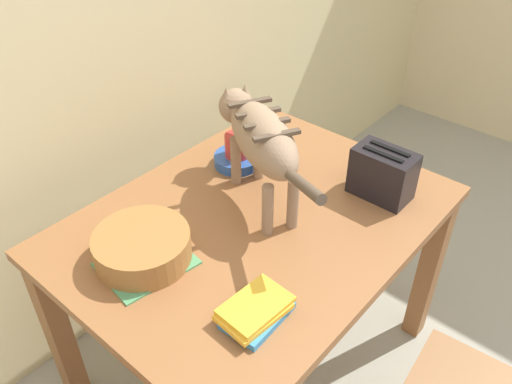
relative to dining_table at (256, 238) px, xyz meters
The scene contains 9 objects.
wall_rear 0.90m from the dining_table, 90.16° to the left, with size 5.38×0.11×2.50m.
dining_table is the anchor object (origin of this frame).
cat 0.34m from the dining_table, 34.96° to the left, with size 0.37×0.63×0.33m.
saucer_bowl 0.33m from the dining_table, 53.31° to the left, with size 0.17×0.17×0.04m, color #2E5CB6.
coffee_mug 0.36m from the dining_table, 52.82° to the left, with size 0.13×0.09×0.08m.
magazine 0.39m from the dining_table, 164.86° to the left, with size 0.25×0.21×0.01m, color #509962.
book_stack 0.42m from the dining_table, 139.28° to the right, with size 0.20×0.14×0.05m.
wicker_basket 0.40m from the dining_table, 160.89° to the left, with size 0.28×0.28×0.09m.
toaster 0.47m from the dining_table, 33.27° to the right, with size 0.12×0.20×0.18m.
Camera 1 is at (-0.98, 0.18, 1.83)m, focal length 36.79 mm.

